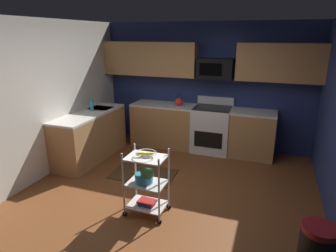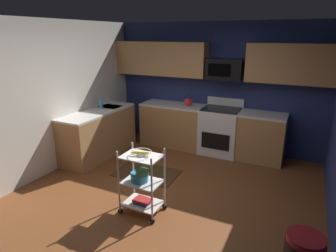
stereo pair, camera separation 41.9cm
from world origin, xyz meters
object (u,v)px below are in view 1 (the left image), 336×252
at_px(mixing_bowl_small, 147,173).
at_px(mixing_bowl_large, 144,178).
at_px(oven_range, 212,129).
at_px(kettle, 179,102).
at_px(book_stack, 147,202).
at_px(fruit_bowl, 146,154).
at_px(dish_soap_bottle, 92,106).
at_px(rolling_cart, 147,183).
at_px(microwave, 216,69).

bearing_deg(mixing_bowl_small, mixing_bowl_large, 152.31).
relative_size(oven_range, kettle, 4.17).
relative_size(mixing_bowl_small, book_stack, 0.73).
relative_size(fruit_bowl, mixing_bowl_small, 1.49).
height_order(mixing_bowl_small, kettle, kettle).
bearing_deg(oven_range, fruit_bowl, -97.89).
height_order(oven_range, book_stack, oven_range).
xyz_separation_m(mixing_bowl_large, kettle, (-0.33, 2.52, 0.48)).
relative_size(fruit_bowl, kettle, 1.03).
height_order(mixing_bowl_large, dish_soap_bottle, dish_soap_bottle).
bearing_deg(rolling_cart, mixing_bowl_large, -180.00).
relative_size(mixing_bowl_large, mixing_bowl_small, 1.38).
bearing_deg(dish_soap_bottle, fruit_bowl, -39.68).
relative_size(oven_range, dish_soap_bottle, 5.50).
relative_size(mixing_bowl_large, kettle, 0.95).
relative_size(book_stack, kettle, 0.95).
distance_m(oven_range, kettle, 0.88).
xyz_separation_m(rolling_cart, fruit_bowl, (0.00, -0.00, 0.42)).
bearing_deg(mixing_bowl_large, kettle, 97.42).
xyz_separation_m(oven_range, fruit_bowl, (-0.35, -2.53, 0.40)).
bearing_deg(rolling_cart, microwave, 82.43).
distance_m(oven_range, rolling_cart, 2.55).
bearing_deg(book_stack, mixing_bowl_large, 180.00).
bearing_deg(microwave, mixing_bowl_small, -96.94).
bearing_deg(mixing_bowl_large, dish_soap_bottle, 139.76).
relative_size(oven_range, fruit_bowl, 4.04).
bearing_deg(kettle, microwave, 8.64).
bearing_deg(kettle, dish_soap_bottle, -145.36).
bearing_deg(kettle, fruit_bowl, -81.79).
xyz_separation_m(microwave, fruit_bowl, (-0.35, -2.63, -0.82)).
height_order(microwave, fruit_bowl, microwave).
distance_m(mixing_bowl_small, dish_soap_bottle, 2.44).
relative_size(microwave, book_stack, 2.80).
relative_size(microwave, fruit_bowl, 2.57).
bearing_deg(dish_soap_bottle, microwave, 27.20).
distance_m(microwave, mixing_bowl_large, 2.91).
xyz_separation_m(mixing_bowl_small, book_stack, (-0.03, 0.03, -0.46)).
relative_size(oven_range, book_stack, 4.39).
bearing_deg(dish_soap_bottle, rolling_cart, -39.68).
bearing_deg(mixing_bowl_small, dish_soap_bottle, 140.12).
height_order(oven_range, fruit_bowl, oven_range).
distance_m(mixing_bowl_large, book_stack, 0.36).
height_order(rolling_cart, dish_soap_bottle, dish_soap_bottle).
distance_m(mixing_bowl_large, kettle, 2.59).
bearing_deg(oven_range, book_stack, -97.89).
distance_m(rolling_cart, kettle, 2.61).
bearing_deg(dish_soap_bottle, kettle, 34.64).
height_order(mixing_bowl_large, book_stack, mixing_bowl_large).
height_order(kettle, dish_soap_bottle, kettle).
height_order(fruit_bowl, dish_soap_bottle, dish_soap_bottle).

